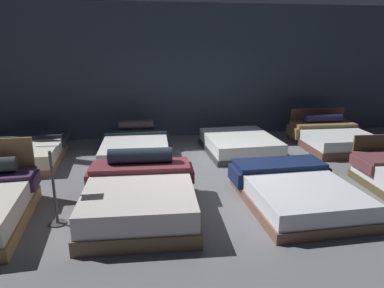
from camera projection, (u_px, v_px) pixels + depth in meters
ground_plane at (204, 181)px, 6.62m from camera, size 18.00×18.00×0.02m
showroom_back_wall at (180, 72)px, 9.39m from camera, size 18.00×0.06×3.50m
bed_1 at (140, 197)px, 5.23m from camera, size 1.78×2.07×0.84m
bed_2 at (295, 191)px, 5.61m from camera, size 1.69×2.15×0.49m
bed_4 at (25, 152)px, 7.62m from camera, size 1.60×2.07×0.49m
bed_5 at (136, 148)px, 7.94m from camera, size 1.62×2.15×0.70m
bed_6 at (240, 144)px, 8.31m from camera, size 1.63×2.00×0.39m
bed_7 at (332, 137)px, 8.73m from camera, size 1.73×2.05×0.81m
price_sign at (54, 194)px, 4.90m from camera, size 0.28×0.24×1.19m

